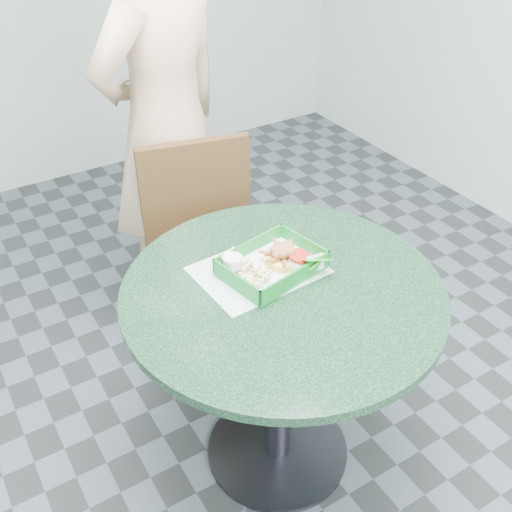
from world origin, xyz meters
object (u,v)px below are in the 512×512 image
diner_person (162,77)px  crab_sandwich (285,259)px  cafe_table (281,335)px  dining_chair (211,245)px  sauce_ramekin (233,262)px  food_basket (271,272)px

diner_person → crab_sandwich: (-0.00, -0.84, -0.31)m
cafe_table → dining_chair: (0.07, 0.61, -0.05)m
crab_sandwich → dining_chair: bearing=88.3°
cafe_table → sauce_ramekin: size_ratio=15.84×
dining_chair → food_basket: size_ratio=3.25×
food_basket → dining_chair: bearing=83.4°
diner_person → cafe_table: bearing=63.9°
diner_person → dining_chair: bearing=69.8°
cafe_table → dining_chair: size_ratio=1.03×
diner_person → sauce_ramekin: (-0.15, -0.77, -0.31)m
dining_chair → diner_person: 0.66m
crab_sandwich → sauce_ramekin: (-0.14, 0.07, 0.00)m
cafe_table → crab_sandwich: (0.06, 0.08, 0.22)m
crab_sandwich → food_basket: bearing=176.8°
cafe_table → diner_person: (0.06, 0.92, 0.53)m
dining_chair → food_basket: dining_chair is taller
cafe_table → diner_person: bearing=86.1°
diner_person → crab_sandwich: size_ratio=19.02×
cafe_table → dining_chair: 0.62m
diner_person → crab_sandwich: diner_person is taller
diner_person → crab_sandwich: 0.89m
cafe_table → sauce_ramekin: (-0.08, 0.15, 0.22)m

